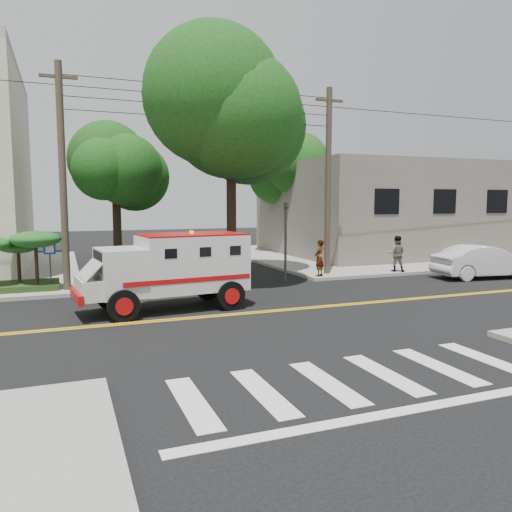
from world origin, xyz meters
name	(u,v)px	position (x,y,z in m)	size (l,w,h in m)	color
ground	(251,313)	(0.00, 0.00, 0.00)	(100.00, 100.00, 0.00)	black
sidewalk_ne	(367,254)	(13.50, 13.50, 0.07)	(17.00, 17.00, 0.15)	gray
building_right	(382,209)	(15.00, 14.00, 3.15)	(14.00, 12.00, 6.00)	#645D55
utility_pole_left	(63,180)	(-5.60, 6.00, 4.50)	(0.28, 0.28, 9.00)	#382D23
utility_pole_right	(328,184)	(6.30, 6.20, 4.50)	(0.28, 0.28, 9.00)	#382D23
tree_main	(242,121)	(1.94, 6.21, 7.20)	(6.08, 5.70, 9.85)	black
tree_left	(122,161)	(-2.68, 11.79, 5.73)	(4.48, 4.20, 7.70)	black
tree_right	(291,165)	(8.84, 15.77, 6.09)	(4.80, 4.50, 8.20)	black
traffic_signal	(286,233)	(3.80, 5.60, 2.23)	(0.15, 0.18, 3.60)	#3F3F42
accessibility_sign	(50,259)	(-6.20, 6.17, 1.37)	(0.45, 0.10, 2.02)	#3F3F42
palm_planter	(16,252)	(-7.44, 6.62, 1.65)	(3.52, 2.63, 2.36)	#1E3314
armored_truck	(172,267)	(-2.30, 1.52, 1.46)	(5.82, 2.78, 2.56)	silver
parked_sedan	(483,262)	(12.99, 3.01, 0.79)	(1.67, 4.80, 1.58)	silver
pedestrian_a	(319,258)	(5.50, 5.50, 1.00)	(0.62, 0.41, 1.71)	gray
pedestrian_b	(397,254)	(9.87, 5.50, 1.05)	(0.87, 0.68, 1.80)	gray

